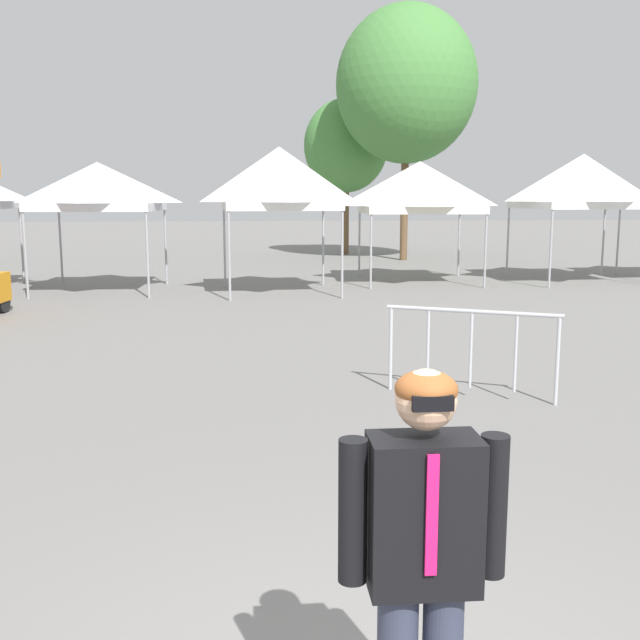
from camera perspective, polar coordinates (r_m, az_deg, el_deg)
name	(u,v)px	position (r m, az deg, el deg)	size (l,w,h in m)	color
canopy_tent_behind_center	(98,187)	(19.77, -16.59, 9.74)	(3.08, 3.08, 3.24)	#9E9EA3
canopy_tent_right_of_center	(279,179)	(18.73, -3.12, 10.74)	(2.99, 2.99, 3.60)	#9E9EA3
canopy_tent_behind_right	(419,187)	(21.22, 7.61, 10.01)	(3.30, 3.30, 3.35)	#9E9EA3
canopy_tent_far_left	(583,181)	(22.52, 19.43, 9.96)	(3.31, 3.31, 3.57)	#9E9EA3
person_foreground	(422,559)	(3.02, 7.81, -17.65)	(0.65, 0.26, 1.78)	#33384C
tree_behind_tents_center	(406,85)	(28.77, 6.62, 17.41)	(5.17, 5.17, 9.27)	brown
tree_behind_tents_right	(346,146)	(31.22, 1.99, 13.14)	(3.43, 3.43, 6.31)	brown
crowd_barrier_by_lift	(471,336)	(9.11, 11.49, -1.19)	(1.90, 0.98, 1.08)	#B7BABF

